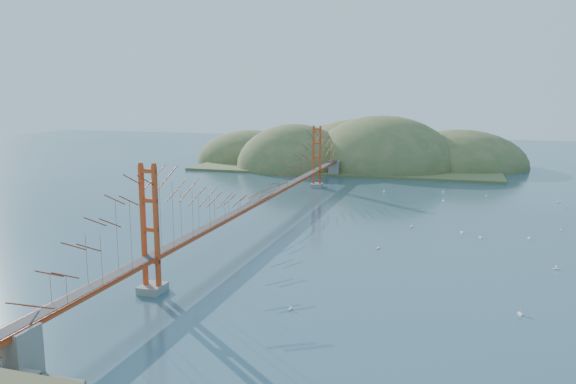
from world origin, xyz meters
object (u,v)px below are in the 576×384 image
(sailboat_1, at_px, (462,231))
(sailboat_0, at_px, (411,226))
(bridge, at_px, (264,171))
(fort, at_px, (3,382))

(sailboat_1, bearing_deg, sailboat_0, 170.35)
(bridge, relative_size, sailboat_1, 129.25)
(bridge, relative_size, sailboat_0, 136.80)
(fort, xyz_separation_m, sailboat_0, (19.68, 49.96, -0.51))
(bridge, distance_m, sailboat_1, 27.47)
(bridge, bearing_deg, sailboat_0, 5.63)
(sailboat_0, bearing_deg, bridge, -174.37)
(fort, relative_size, sailboat_1, 5.07)
(fort, height_order, sailboat_0, fort)
(sailboat_0, bearing_deg, sailboat_1, -9.65)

